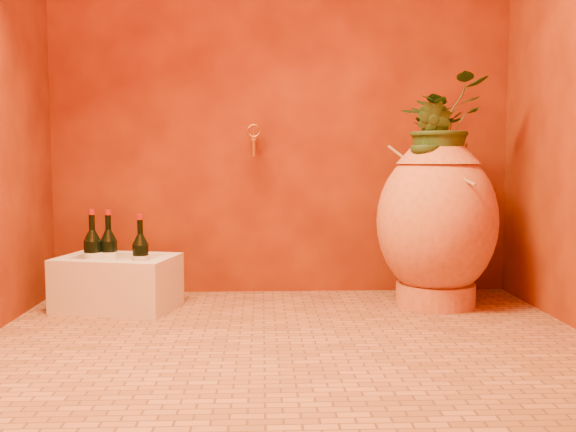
{
  "coord_description": "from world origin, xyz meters",
  "views": [
    {
      "loc": [
        -0.11,
        -2.54,
        0.73
      ],
      "look_at": [
        0.01,
        0.35,
        0.48
      ],
      "focal_mm": 40.0,
      "sensor_mm": 36.0,
      "label": 1
    }
  ],
  "objects_px": {
    "wine_bottle_b": "(109,255)",
    "wall_tap": "(254,139)",
    "stone_basin": "(118,284)",
    "wine_bottle_a": "(141,259)",
    "wine_bottle_c": "(93,256)",
    "amphora": "(437,221)"
  },
  "relations": [
    {
      "from": "stone_basin",
      "to": "wine_bottle_b",
      "type": "xyz_separation_m",
      "value": [
        -0.04,
        0.02,
        0.14
      ]
    },
    {
      "from": "amphora",
      "to": "wall_tap",
      "type": "bearing_deg",
      "value": 162.73
    },
    {
      "from": "amphora",
      "to": "wine_bottle_c",
      "type": "relative_size",
      "value": 2.43
    },
    {
      "from": "amphora",
      "to": "stone_basin",
      "type": "height_order",
      "value": "amphora"
    },
    {
      "from": "wine_bottle_a",
      "to": "wine_bottle_b",
      "type": "distance_m",
      "value": 0.19
    },
    {
      "from": "wine_bottle_a",
      "to": "wine_bottle_c",
      "type": "height_order",
      "value": "wine_bottle_c"
    },
    {
      "from": "amphora",
      "to": "wine_bottle_c",
      "type": "xyz_separation_m",
      "value": [
        -1.7,
        -0.03,
        -0.16
      ]
    },
    {
      "from": "wine_bottle_a",
      "to": "wine_bottle_c",
      "type": "relative_size",
      "value": 0.94
    },
    {
      "from": "wine_bottle_a",
      "to": "amphora",
      "type": "bearing_deg",
      "value": 3.31
    },
    {
      "from": "wine_bottle_b",
      "to": "wine_bottle_c",
      "type": "xyz_separation_m",
      "value": [
        -0.07,
        -0.03,
        0.0
      ]
    },
    {
      "from": "wall_tap",
      "to": "amphora",
      "type": "bearing_deg",
      "value": -17.27
    },
    {
      "from": "stone_basin",
      "to": "wine_bottle_b",
      "type": "relative_size",
      "value": 1.79
    },
    {
      "from": "stone_basin",
      "to": "wine_bottle_a",
      "type": "bearing_deg",
      "value": -27.83
    },
    {
      "from": "wine_bottle_b",
      "to": "wall_tap",
      "type": "relative_size",
      "value": 2.0
    },
    {
      "from": "wine_bottle_a",
      "to": "wine_bottle_c",
      "type": "distance_m",
      "value": 0.25
    },
    {
      "from": "wine_bottle_b",
      "to": "stone_basin",
      "type": "bearing_deg",
      "value": -20.72
    },
    {
      "from": "stone_basin",
      "to": "wine_bottle_b",
      "type": "bearing_deg",
      "value": 159.28
    },
    {
      "from": "wine_bottle_c",
      "to": "wall_tap",
      "type": "xyz_separation_m",
      "value": [
        0.78,
        0.32,
        0.58
      ]
    },
    {
      "from": "amphora",
      "to": "wine_bottle_a",
      "type": "xyz_separation_m",
      "value": [
        -1.46,
        -0.08,
        -0.17
      ]
    },
    {
      "from": "wine_bottle_b",
      "to": "wine_bottle_c",
      "type": "relative_size",
      "value": 0.99
    },
    {
      "from": "stone_basin",
      "to": "wine_bottle_c",
      "type": "distance_m",
      "value": 0.18
    },
    {
      "from": "wine_bottle_b",
      "to": "wall_tap",
      "type": "xyz_separation_m",
      "value": [
        0.71,
        0.29,
        0.58
      ]
    }
  ]
}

